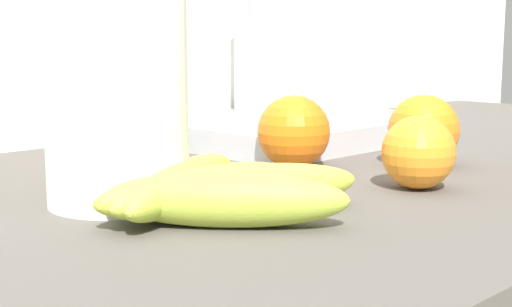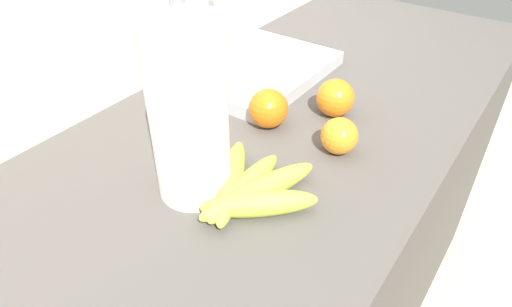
% 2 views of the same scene
% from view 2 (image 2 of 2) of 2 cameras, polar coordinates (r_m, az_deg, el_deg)
% --- Properties ---
extents(counter, '(1.70, 0.65, 0.88)m').
position_cam_2_polar(counter, '(1.20, 2.43, -13.90)').
color(counter, '#514C47').
rests_on(counter, ground).
extents(wall_back, '(2.10, 0.06, 1.30)m').
position_cam_2_polar(wall_back, '(1.23, -11.19, -0.04)').
color(wall_back, silver).
rests_on(wall_back, ground).
extents(banana_bunch, '(0.22, 0.22, 0.04)m').
position_cam_2_polar(banana_bunch, '(0.71, -0.89, -4.67)').
color(banana_bunch, '#AFC53F').
rests_on(banana_bunch, counter).
extents(orange_center, '(0.08, 0.08, 0.08)m').
position_cam_2_polar(orange_center, '(0.92, 9.98, 6.92)').
color(orange_center, orange).
rests_on(orange_center, counter).
extents(orange_back_right, '(0.08, 0.08, 0.08)m').
position_cam_2_polar(orange_back_right, '(0.87, 1.57, 5.71)').
color(orange_back_right, orange).
rests_on(orange_back_right, counter).
extents(orange_back_left, '(0.07, 0.07, 0.07)m').
position_cam_2_polar(orange_back_left, '(0.81, 10.46, 2.19)').
color(orange_back_left, orange).
rests_on(orange_back_left, counter).
extents(paper_towel_roll, '(0.12, 0.12, 0.31)m').
position_cam_2_polar(paper_towel_roll, '(0.66, -8.52, 4.98)').
color(paper_towel_roll, white).
rests_on(paper_towel_roll, counter).
extents(sink_basin, '(0.35, 0.28, 0.21)m').
position_cam_2_polar(sink_basin, '(1.08, -0.34, 10.84)').
color(sink_basin, '#B7BABF').
rests_on(sink_basin, counter).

